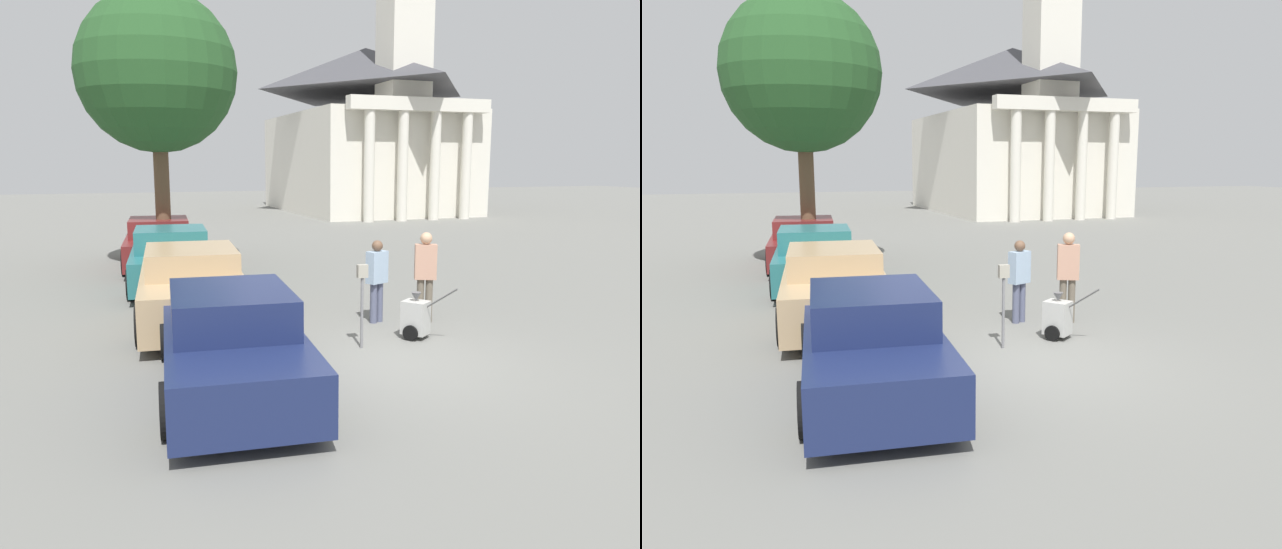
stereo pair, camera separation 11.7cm
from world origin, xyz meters
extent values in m
plane|color=slate|center=(0.00, 0.00, 0.00)|extent=(120.00, 120.00, 0.00)
cube|color=#19234C|center=(-2.50, -0.23, 0.55)|extent=(2.21, 4.96, 0.73)
cube|color=#19234C|center=(-2.52, -0.42, 1.18)|extent=(1.75, 2.16, 0.53)
cylinder|color=black|center=(-3.24, 1.33, 0.33)|extent=(0.24, 0.67, 0.66)
cylinder|color=black|center=(-1.50, 1.18, 0.33)|extent=(0.24, 0.67, 0.66)
cylinder|color=black|center=(-3.51, -1.64, 0.33)|extent=(0.24, 0.67, 0.66)
cylinder|color=black|center=(-1.77, -1.80, 0.33)|extent=(0.24, 0.67, 0.66)
cube|color=tan|center=(-2.50, 3.72, 0.61)|extent=(2.39, 5.33, 0.81)
cube|color=tan|center=(-2.52, 3.52, 1.25)|extent=(1.88, 2.32, 0.48)
cylinder|color=black|center=(-3.30, 5.41, 0.36)|extent=(0.24, 0.73, 0.72)
cylinder|color=black|center=(-1.42, 5.24, 0.36)|extent=(0.24, 0.73, 0.72)
cylinder|color=black|center=(-3.59, 2.21, 0.36)|extent=(0.24, 0.73, 0.72)
cylinder|color=black|center=(-1.71, 2.04, 0.36)|extent=(0.24, 0.73, 0.72)
cube|color=#23666B|center=(-2.50, 7.48, 0.58)|extent=(2.36, 4.92, 0.77)
cube|color=#23666B|center=(-2.52, 7.29, 1.23)|extent=(1.88, 2.15, 0.55)
cylinder|color=black|center=(-3.32, 9.04, 0.36)|extent=(0.24, 0.72, 0.71)
cylinder|color=black|center=(-1.43, 8.87, 0.36)|extent=(0.24, 0.72, 0.71)
cylinder|color=black|center=(-3.58, 6.10, 0.36)|extent=(0.24, 0.72, 0.71)
cylinder|color=black|center=(-1.69, 5.92, 0.36)|extent=(0.24, 0.72, 0.71)
cube|color=maroon|center=(-2.50, 10.90, 0.57)|extent=(2.39, 5.35, 0.74)
cube|color=maroon|center=(-2.52, 10.69, 1.20)|extent=(1.89, 2.33, 0.52)
cylinder|color=black|center=(-3.30, 12.59, 0.37)|extent=(0.25, 0.75, 0.74)
cylinder|color=black|center=(-1.42, 12.42, 0.37)|extent=(0.25, 0.75, 0.74)
cylinder|color=black|center=(-3.59, 9.38, 0.37)|extent=(0.25, 0.75, 0.74)
cylinder|color=black|center=(-1.71, 9.21, 0.37)|extent=(0.25, 0.75, 0.74)
cylinder|color=slate|center=(-0.04, 0.88, 0.61)|extent=(0.05, 0.05, 1.22)
cube|color=gray|center=(-0.04, 0.88, 1.33)|extent=(0.18, 0.09, 0.22)
cylinder|color=#515670|center=(0.99, 2.43, 0.40)|extent=(0.14, 0.14, 0.79)
cylinder|color=#515670|center=(0.84, 2.36, 0.40)|extent=(0.14, 0.14, 0.79)
cube|color=#99B2CC|center=(0.92, 2.39, 1.11)|extent=(0.47, 0.37, 0.63)
sphere|color=brown|center=(0.92, 2.39, 1.53)|extent=(0.21, 0.21, 0.21)
cylinder|color=#665B4C|center=(1.89, 2.06, 0.43)|extent=(0.14, 0.14, 0.87)
cylinder|color=#665B4C|center=(1.74, 2.13, 0.43)|extent=(0.14, 0.14, 0.87)
cube|color=tan|center=(1.82, 2.09, 1.21)|extent=(0.47, 0.37, 0.69)
sphere|color=tan|center=(1.82, 2.09, 1.67)|extent=(0.23, 0.23, 0.23)
cube|color=#B2B2AD|center=(1.11, 1.12, 0.38)|extent=(0.55, 0.57, 0.60)
cone|color=#59595B|center=(1.11, 1.12, 0.76)|extent=(0.18, 0.18, 0.16)
cylinder|color=#4C4C4C|center=(1.40, 0.75, 0.78)|extent=(0.39, 0.48, 0.43)
cylinder|color=black|center=(0.94, 0.99, 0.14)|extent=(0.21, 0.25, 0.28)
cylinder|color=black|center=(1.27, 1.25, 0.14)|extent=(0.21, 0.25, 0.28)
cube|color=silver|center=(12.15, 29.35, 3.05)|extent=(9.72, 13.82, 6.11)
pyramid|color=#424247|center=(12.15, 29.35, 8.86)|extent=(9.92, 14.09, 2.75)
cylinder|color=silver|center=(9.23, 21.84, 2.90)|extent=(0.56, 0.56, 5.80)
cylinder|color=silver|center=(11.17, 21.84, 2.90)|extent=(0.56, 0.56, 5.80)
cylinder|color=silver|center=(13.12, 21.84, 2.90)|extent=(0.56, 0.56, 5.80)
cylinder|color=silver|center=(15.06, 21.84, 2.90)|extent=(0.56, 0.56, 5.80)
cube|color=silver|center=(12.15, 21.84, 6.15)|extent=(8.26, 0.70, 0.70)
cube|color=silver|center=(12.15, 23.94, 11.65)|extent=(2.40, 2.40, 11.10)
cylinder|color=brown|center=(-2.40, 10.37, 1.86)|extent=(0.44, 0.44, 3.73)
sphere|color=#234C23|center=(-2.40, 10.37, 5.66)|extent=(4.55, 4.55, 4.55)
camera|label=1|loc=(-4.08, -8.57, 3.12)|focal=35.00mm
camera|label=2|loc=(-3.97, -8.61, 3.12)|focal=35.00mm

